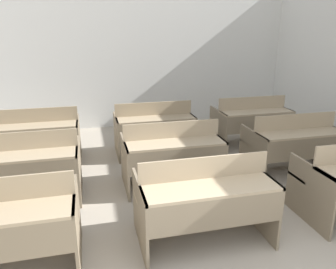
{
  "coord_description": "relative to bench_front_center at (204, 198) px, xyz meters",
  "views": [
    {
      "loc": [
        -1.24,
        -1.22,
        2.1
      ],
      "look_at": [
        -0.25,
        2.82,
        0.75
      ],
      "focal_mm": 35.0,
      "sensor_mm": 36.0,
      "label": 1
    }
  ],
  "objects": [
    {
      "name": "bench_second_center",
      "position": [
        0.0,
        1.3,
        0.0
      ],
      "size": [
        1.33,
        0.81,
        0.91
      ],
      "color": "#807059",
      "rests_on": "ground_plane"
    },
    {
      "name": "wall_back",
      "position": [
        0.18,
        4.44,
        1.09
      ],
      "size": [
        6.54,
        0.06,
        3.13
      ],
      "color": "silver",
      "rests_on": "ground_plane"
    },
    {
      "name": "bench_third_center",
      "position": [
        0.01,
        2.58,
        0.0
      ],
      "size": [
        1.33,
        0.81,
        0.91
      ],
      "color": "#796A53",
      "rests_on": "ground_plane"
    },
    {
      "name": "bench_front_center",
      "position": [
        0.0,
        0.0,
        0.0
      ],
      "size": [
        1.33,
        0.81,
        0.91
      ],
      "color": "#7E6F58",
      "rests_on": "ground_plane"
    },
    {
      "name": "bench_third_left",
      "position": [
        -1.92,
        2.58,
        0.0
      ],
      "size": [
        1.33,
        0.81,
        0.91
      ],
      "color": "#786952",
      "rests_on": "ground_plane"
    },
    {
      "name": "bench_second_left",
      "position": [
        -1.9,
        1.29,
        0.0
      ],
      "size": [
        1.33,
        0.81,
        0.91
      ],
      "color": "#7C6D56",
      "rests_on": "ground_plane"
    },
    {
      "name": "bench_second_right",
      "position": [
        1.88,
        1.28,
        0.0
      ],
      "size": [
        1.33,
        0.81,
        0.91
      ],
      "color": "#7D6D56",
      "rests_on": "ground_plane"
    },
    {
      "name": "bench_third_right",
      "position": [
        1.87,
        2.6,
        0.0
      ],
      "size": [
        1.33,
        0.81,
        0.91
      ],
      "color": "#83745D",
      "rests_on": "ground_plane"
    }
  ]
}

